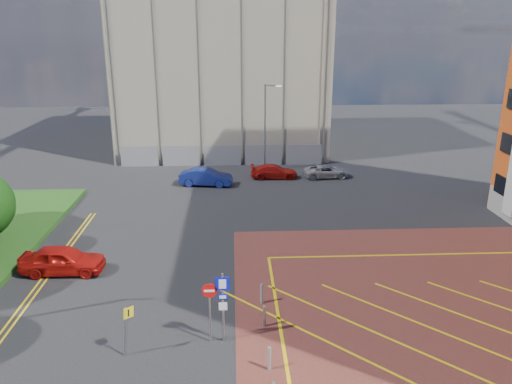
{
  "coord_description": "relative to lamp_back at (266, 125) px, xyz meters",
  "views": [
    {
      "loc": [
        1.0,
        -17.32,
        12.66
      ],
      "look_at": [
        1.99,
        3.36,
        5.91
      ],
      "focal_mm": 35.0,
      "sensor_mm": 36.0,
      "label": 1
    }
  ],
  "objects": [
    {
      "name": "ground",
      "position": [
        -4.08,
        -28.0,
        -4.36
      ],
      "size": [
        140.0,
        140.0,
        0.0
      ],
      "primitive_type": "plane",
      "color": "black",
      "rests_on": "ground"
    },
    {
      "name": "lamp_back",
      "position": [
        0.0,
        0.0,
        0.0
      ],
      "size": [
        1.53,
        0.16,
        8.0
      ],
      "color": "#9EA0A8",
      "rests_on": "ground"
    },
    {
      "name": "sign_cluster",
      "position": [
        -3.78,
        -27.02,
        -2.41
      ],
      "size": [
        1.17,
        0.12,
        3.2
      ],
      "color": "#9EA0A8",
      "rests_on": "ground"
    },
    {
      "name": "warning_sign",
      "position": [
        -7.44,
        -27.81,
        -2.93
      ],
      "size": [
        0.55,
        0.38,
        2.24
      ],
      "color": "#9EA0A8",
      "rests_on": "ground"
    },
    {
      "name": "bollard_row",
      "position": [
        -1.78,
        -29.67,
        -3.89
      ],
      "size": [
        0.14,
        11.14,
        0.9
      ],
      "color": "#9EA0A8",
      "rests_on": "forecourt"
    },
    {
      "name": "construction_building",
      "position": [
        -4.08,
        12.0,
        6.64
      ],
      "size": [
        21.2,
        19.2,
        22.0
      ],
      "primitive_type": "cube",
      "color": "#B2A892",
      "rests_on": "ground"
    },
    {
      "name": "construction_fence",
      "position": [
        -3.08,
        2.0,
        -3.36
      ],
      "size": [
        21.6,
        0.06,
        2.0
      ],
      "primitive_type": "cube",
      "color": "gray",
      "rests_on": "ground"
    },
    {
      "name": "car_red_left",
      "position": [
        -12.41,
        -20.26,
        -3.6
      ],
      "size": [
        4.52,
        1.91,
        1.53
      ],
      "primitive_type": "imported",
      "rotation": [
        0.0,
        0.0,
        1.55
      ],
      "color": "red",
      "rests_on": "ground"
    },
    {
      "name": "car_blue_back",
      "position": [
        -5.39,
        -4.5,
        -3.63
      ],
      "size": [
        4.63,
        2.19,
        1.47
      ],
      "primitive_type": "imported",
      "rotation": [
        0.0,
        0.0,
        1.42
      ],
      "color": "navy",
      "rests_on": "ground"
    },
    {
      "name": "car_red_back",
      "position": [
        0.58,
        -2.58,
        -3.75
      ],
      "size": [
        4.21,
        1.77,
        1.21
      ],
      "primitive_type": "imported",
      "rotation": [
        0.0,
        0.0,
        1.55
      ],
      "color": "#AD140E",
      "rests_on": "ground"
    },
    {
      "name": "car_silver_back",
      "position": [
        5.29,
        -2.63,
        -3.79
      ],
      "size": [
        4.25,
        2.26,
        1.14
      ],
      "primitive_type": "imported",
      "rotation": [
        0.0,
        0.0,
        1.67
      ],
      "color": "#ACABB2",
      "rests_on": "ground"
    }
  ]
}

